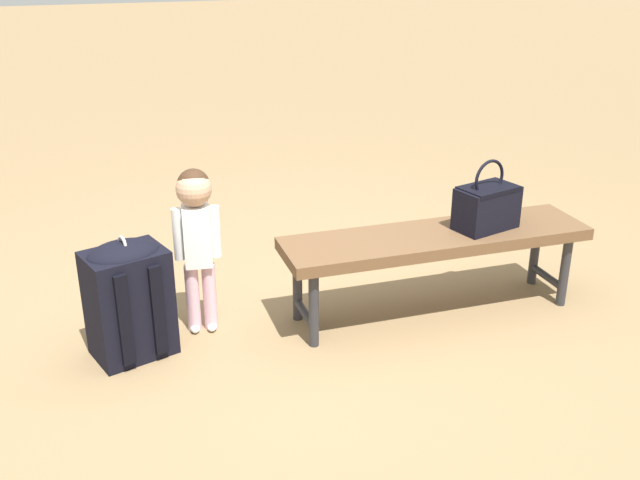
# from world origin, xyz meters

# --- Properties ---
(ground_plane) EXTENTS (40.00, 40.00, 0.00)m
(ground_plane) POSITION_xyz_m (0.00, 0.00, 0.00)
(ground_plane) COLOR #8C704C
(ground_plane) RESTS_ON ground
(park_bench) EXTENTS (1.61, 0.43, 0.45)m
(park_bench) POSITION_xyz_m (-0.64, -0.01, 0.39)
(park_bench) COLOR brown
(park_bench) RESTS_ON ground
(handbag) EXTENTS (0.36, 0.26, 0.37)m
(handbag) POSITION_xyz_m (-0.91, 0.01, 0.58)
(handbag) COLOR black
(handbag) RESTS_ON park_bench
(child_standing) EXTENTS (0.23, 0.17, 0.84)m
(child_standing) POSITION_xyz_m (0.54, -0.22, 0.56)
(child_standing) COLOR #E5B2C6
(child_standing) RESTS_ON ground
(backpack_large) EXTENTS (0.42, 0.38, 0.60)m
(backpack_large) POSITION_xyz_m (0.90, -0.10, 0.30)
(backpack_large) COLOR black
(backpack_large) RESTS_ON ground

